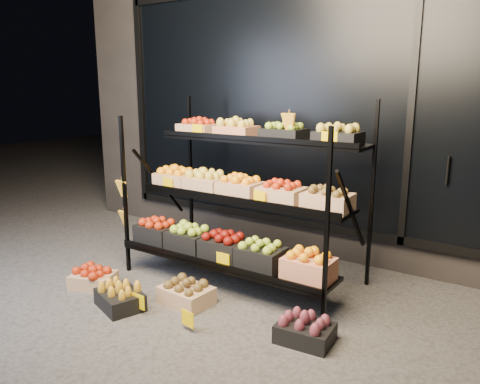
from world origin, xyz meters
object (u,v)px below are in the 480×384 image
Objects in this scene: floor_crate_midleft at (120,297)px; display_rack at (238,197)px; floor_crate_midright at (186,292)px; floor_crate_left at (93,277)px.

display_rack is at bearing 83.76° from floor_crate_midleft.
floor_crate_midright is (0.40, 0.36, 0.00)m from floor_crate_midleft.
floor_crate_midright is (0.90, 0.21, 0.01)m from floor_crate_left.
floor_crate_midright is at bearing -97.33° from display_rack.
floor_crate_midleft is (-0.48, -1.01, -0.69)m from display_rack.
display_rack is 1.49m from floor_crate_left.
floor_crate_left is 0.93× the size of floor_crate_midleft.
floor_crate_midright is at bearing 61.30° from floor_crate_midleft.
floor_crate_midright is at bearing -6.87° from floor_crate_left.
floor_crate_midleft is at bearing -115.42° from display_rack.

